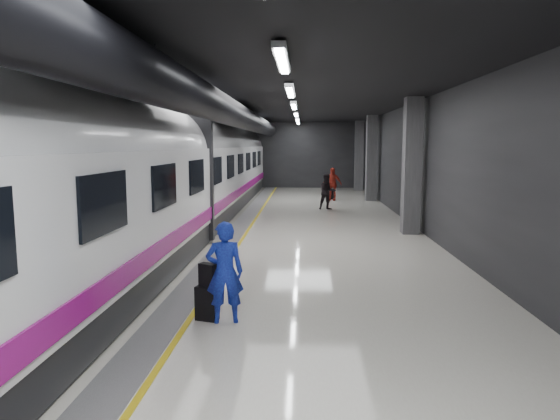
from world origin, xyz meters
TOP-DOWN VIEW (x-y plane):
  - ground at (0.00, 0.00)m, footprint 40.00×40.00m
  - platform_hall at (-0.29, 0.96)m, footprint 10.02×40.02m
  - train at (-3.25, -0.00)m, footprint 3.05×38.00m
  - traveler_main at (-0.32, -6.73)m, footprint 0.69×0.52m
  - suitcase_main at (-0.65, -6.63)m, footprint 0.41×0.32m
  - shoulder_bag at (-0.62, -6.63)m, footprint 0.34×0.28m
  - traveler_far_a at (2.06, 8.08)m, footprint 0.93×0.80m
  - traveler_far_b at (2.50, 11.99)m, footprint 1.11×0.71m
  - suitcase_far at (2.46, 12.61)m, footprint 0.44×0.36m

SIDE VIEW (x-z plane):
  - ground at x=0.00m, z-range 0.00..0.00m
  - suitcase_far at x=2.46m, z-range 0.00..0.56m
  - suitcase_main at x=-0.65m, z-range 0.00..0.58m
  - shoulder_bag at x=-0.62m, z-range 0.58..0.98m
  - traveler_far_a at x=2.06m, z-range 0.00..1.65m
  - traveler_main at x=-0.32m, z-range 0.00..1.71m
  - traveler_far_b at x=2.50m, z-range 0.00..1.75m
  - train at x=-3.25m, z-range 0.04..4.09m
  - platform_hall at x=-0.29m, z-range 1.28..5.79m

